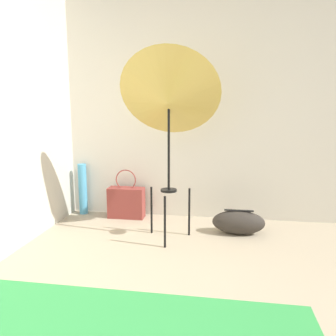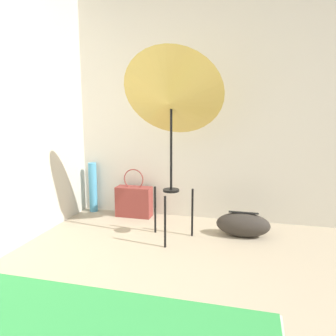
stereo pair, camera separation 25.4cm
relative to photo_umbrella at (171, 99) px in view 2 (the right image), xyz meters
The scene contains 5 objects.
wall_back 0.73m from the photo_umbrella, 75.64° to the left, with size 8.00×0.05×2.60m.
photo_umbrella is the anchor object (origin of this frame).
tote_bag 1.34m from the photo_umbrella, 136.57° to the left, with size 0.40×0.16×0.54m.
duffel_bag 1.35m from the photo_umbrella, 18.47° to the left, with size 0.50×0.23×0.24m.
paper_roll 1.59m from the photo_umbrella, 151.59° to the left, with size 0.09×0.09×0.58m.
Camera 2 is at (0.52, -1.22, 1.17)m, focal length 35.00 mm.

